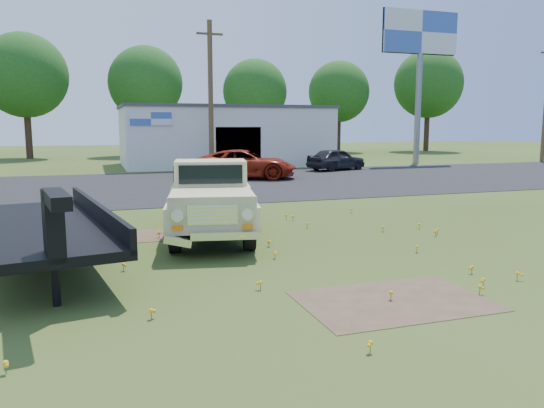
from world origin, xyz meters
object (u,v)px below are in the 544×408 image
at_px(flatbed_trailer, 39,220).
at_px(red_pickup, 244,164).
at_px(billboard, 420,46).
at_px(dark_sedan, 336,159).
at_px(vintage_pickup_truck, 211,198).

height_order(flatbed_trailer, red_pickup, flatbed_trailer).
relative_size(billboard, dark_sedan, 2.76).
xyz_separation_m(billboard, dark_sedan, (-8.43, -3.88, -7.85)).
distance_m(billboard, flatbed_trailer, 34.06).
bearing_deg(red_pickup, vintage_pickup_truck, -178.12).
height_order(billboard, red_pickup, billboard).
bearing_deg(billboard, flatbed_trailer, -136.39).
height_order(billboard, vintage_pickup_truck, billboard).
bearing_deg(red_pickup, billboard, -43.88).
relative_size(billboard, flatbed_trailer, 1.58).
relative_size(flatbed_trailer, dark_sedan, 1.74).
distance_m(flatbed_trailer, dark_sedan, 24.62).
bearing_deg(vintage_pickup_truck, dark_sedan, 67.10).
height_order(vintage_pickup_truck, red_pickup, vintage_pickup_truck).
height_order(red_pickup, dark_sedan, red_pickup).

